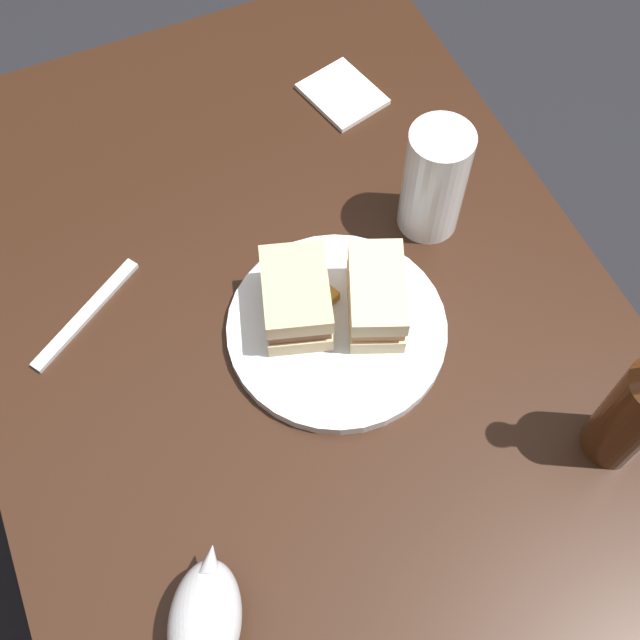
{
  "coord_description": "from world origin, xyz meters",
  "views": [
    {
      "loc": [
        0.42,
        -0.16,
        1.63
      ],
      "look_at": [
        0.01,
        0.02,
        0.8
      ],
      "focal_mm": 44.68,
      "sensor_mm": 36.0,
      "label": 1
    }
  ],
  "objects_px": {
    "sandwich_half_right": "(298,298)",
    "fork": "(86,314)",
    "napkin": "(342,94)",
    "pint_glass": "(433,187)",
    "cider_bottle": "(640,408)",
    "sandwich_half_left": "(376,296)",
    "plate": "(337,329)",
    "gravy_boat": "(205,621)"
  },
  "relations": [
    {
      "from": "cider_bottle",
      "to": "fork",
      "type": "xyz_separation_m",
      "value": [
        -0.4,
        -0.5,
        -0.1
      ]
    },
    {
      "from": "pint_glass",
      "to": "sandwich_half_right",
      "type": "bearing_deg",
      "value": -71.98
    },
    {
      "from": "plate",
      "to": "gravy_boat",
      "type": "bearing_deg",
      "value": -44.87
    },
    {
      "from": "sandwich_half_right",
      "to": "cider_bottle",
      "type": "bearing_deg",
      "value": 41.92
    },
    {
      "from": "sandwich_half_left",
      "to": "gravy_boat",
      "type": "xyz_separation_m",
      "value": [
        0.26,
        -0.31,
        -0.01
      ]
    },
    {
      "from": "sandwich_half_right",
      "to": "gravy_boat",
      "type": "height_order",
      "value": "sandwich_half_right"
    },
    {
      "from": "sandwich_half_left",
      "to": "napkin",
      "type": "distance_m",
      "value": 0.37
    },
    {
      "from": "sandwich_half_right",
      "to": "plate",
      "type": "bearing_deg",
      "value": 44.17
    },
    {
      "from": "plate",
      "to": "fork",
      "type": "height_order",
      "value": "plate"
    },
    {
      "from": "gravy_boat",
      "to": "napkin",
      "type": "distance_m",
      "value": 0.74
    },
    {
      "from": "napkin",
      "to": "plate",
      "type": "bearing_deg",
      "value": -25.45
    },
    {
      "from": "plate",
      "to": "sandwich_half_right",
      "type": "xyz_separation_m",
      "value": [
        -0.04,
        -0.04,
        0.04
      ]
    },
    {
      "from": "plate",
      "to": "gravy_boat",
      "type": "xyz_separation_m",
      "value": [
        0.26,
        -0.26,
        0.04
      ]
    },
    {
      "from": "plate",
      "to": "cider_bottle",
      "type": "xyz_separation_m",
      "value": [
        0.25,
        0.22,
        0.09
      ]
    },
    {
      "from": "sandwich_half_left",
      "to": "fork",
      "type": "relative_size",
      "value": 0.74
    },
    {
      "from": "fork",
      "to": "napkin",
      "type": "bearing_deg",
      "value": -7.69
    },
    {
      "from": "pint_glass",
      "to": "fork",
      "type": "height_order",
      "value": "pint_glass"
    },
    {
      "from": "cider_bottle",
      "to": "napkin",
      "type": "xyz_separation_m",
      "value": [
        -0.6,
        -0.06,
        -0.1
      ]
    },
    {
      "from": "sandwich_half_right",
      "to": "fork",
      "type": "xyz_separation_m",
      "value": [
        -0.11,
        -0.24,
        -0.05
      ]
    },
    {
      "from": "plate",
      "to": "sandwich_half_right",
      "type": "distance_m",
      "value": 0.07
    },
    {
      "from": "plate",
      "to": "sandwich_half_right",
      "type": "relative_size",
      "value": 2.04
    },
    {
      "from": "pint_glass",
      "to": "gravy_boat",
      "type": "relative_size",
      "value": 1.16
    },
    {
      "from": "napkin",
      "to": "gravy_boat",
      "type": "bearing_deg",
      "value": -34.83
    },
    {
      "from": "pint_glass",
      "to": "plate",
      "type": "bearing_deg",
      "value": -59.32
    },
    {
      "from": "pint_glass",
      "to": "napkin",
      "type": "xyz_separation_m",
      "value": [
        -0.25,
        -0.01,
        -0.07
      ]
    },
    {
      "from": "plate",
      "to": "cider_bottle",
      "type": "bearing_deg",
      "value": 41.58
    },
    {
      "from": "sandwich_half_right",
      "to": "cider_bottle",
      "type": "xyz_separation_m",
      "value": [
        0.29,
        0.26,
        0.05
      ]
    },
    {
      "from": "sandwich_half_right",
      "to": "napkin",
      "type": "relative_size",
      "value": 1.19
    },
    {
      "from": "pint_glass",
      "to": "cider_bottle",
      "type": "xyz_separation_m",
      "value": [
        0.36,
        0.05,
        0.03
      ]
    },
    {
      "from": "pint_glass",
      "to": "napkin",
      "type": "relative_size",
      "value": 1.46
    },
    {
      "from": "sandwich_half_left",
      "to": "fork",
      "type": "distance_m",
      "value": 0.36
    },
    {
      "from": "cider_bottle",
      "to": "sandwich_half_left",
      "type": "bearing_deg",
      "value": -145.57
    },
    {
      "from": "pint_glass",
      "to": "fork",
      "type": "distance_m",
      "value": 0.46
    },
    {
      "from": "sandwich_half_left",
      "to": "cider_bottle",
      "type": "height_order",
      "value": "cider_bottle"
    },
    {
      "from": "plate",
      "to": "pint_glass",
      "type": "height_order",
      "value": "pint_glass"
    },
    {
      "from": "napkin",
      "to": "fork",
      "type": "bearing_deg",
      "value": -64.95
    },
    {
      "from": "sandwich_half_left",
      "to": "pint_glass",
      "type": "distance_m",
      "value": 0.17
    },
    {
      "from": "plate",
      "to": "pint_glass",
      "type": "xyz_separation_m",
      "value": [
        -0.11,
        0.18,
        0.06
      ]
    },
    {
      "from": "sandwich_half_left",
      "to": "sandwich_half_right",
      "type": "bearing_deg",
      "value": -112.49
    },
    {
      "from": "fork",
      "to": "plate",
      "type": "bearing_deg",
      "value": -60.74
    },
    {
      "from": "cider_bottle",
      "to": "fork",
      "type": "relative_size",
      "value": 1.49
    },
    {
      "from": "sandwich_half_right",
      "to": "pint_glass",
      "type": "bearing_deg",
      "value": 108.02
    }
  ]
}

